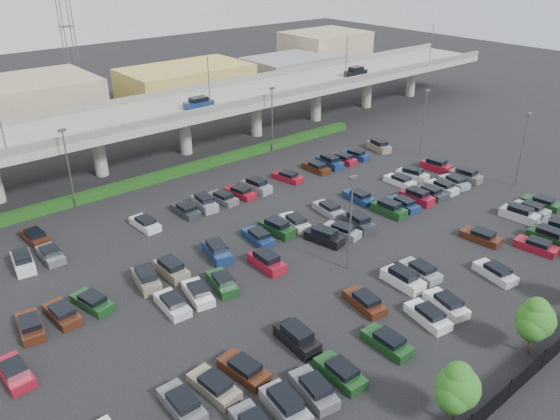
{
  "coord_description": "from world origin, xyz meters",
  "views": [
    {
      "loc": [
        -35.77,
        -40.16,
        30.25
      ],
      "look_at": [
        0.78,
        3.78,
        2.0
      ],
      "focal_mm": 35.0,
      "sensor_mm": 36.0,
      "label": 1
    }
  ],
  "objects": [
    {
      "name": "fence",
      "position": [
        -0.05,
        -28.0,
        0.9
      ],
      "size": [
        70.0,
        0.1,
        2.0
      ],
      "color": "black",
      "rests_on": "ground"
    },
    {
      "name": "overpass",
      "position": [
        -0.17,
        31.98,
        6.97
      ],
      "size": [
        150.0,
        13.0,
        15.8
      ],
      "color": "gray",
      "rests_on": "ground"
    },
    {
      "name": "distant_buildings",
      "position": [
        12.38,
        61.81,
        3.74
      ],
      "size": [
        138.0,
        24.0,
        9.0
      ],
      "color": "gray",
      "rests_on": "ground"
    },
    {
      "name": "ground",
      "position": [
        0.0,
        0.0,
        0.0
      ],
      "size": [
        280.0,
        280.0,
        0.0
      ],
      "primitive_type": "plane",
      "color": "black"
    },
    {
      "name": "tree_row",
      "position": [
        0.7,
        -26.53,
        3.52
      ],
      "size": [
        65.07,
        3.66,
        5.94
      ],
      "color": "#332316",
      "rests_on": "ground"
    },
    {
      "name": "parked_cars",
      "position": [
        0.0,
        -2.56,
        0.62
      ],
      "size": [
        63.08,
        41.63,
        1.67
      ],
      "color": "navy",
      "rests_on": "ground"
    },
    {
      "name": "light_poles",
      "position": [
        -4.13,
        2.0,
        6.24
      ],
      "size": [
        66.9,
        48.38,
        10.3
      ],
      "color": "#505056",
      "rests_on": "ground"
    },
    {
      "name": "comm_tower",
      "position": [
        4.0,
        74.0,
        15.61
      ],
      "size": [
        2.4,
        2.4,
        30.0
      ],
      "color": "#505056",
      "rests_on": "ground"
    },
    {
      "name": "hedge",
      "position": [
        0.0,
        25.0,
        0.55
      ],
      "size": [
        66.0,
        1.6,
        1.1
      ],
      "primitive_type": "cube",
      "color": "#163910",
      "rests_on": "ground"
    }
  ]
}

